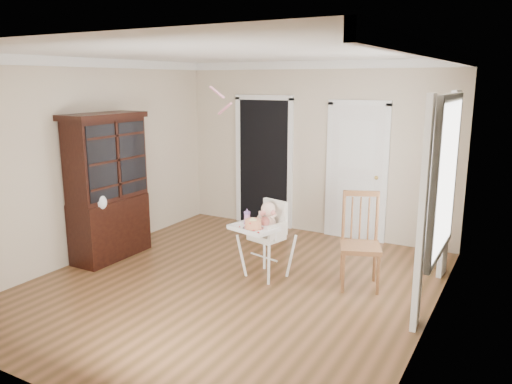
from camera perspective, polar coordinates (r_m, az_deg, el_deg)
The scene contains 16 objects.
floor at distance 6.13m, azimuth -2.80°, elevation -10.55°, with size 5.00×5.00×0.00m, color #52371C.
ceiling at distance 5.64m, azimuth -3.11°, elevation 15.56°, with size 5.00×5.00×0.00m, color white.
wall_back at distance 7.93m, azimuth 6.72°, elevation 4.87°, with size 4.50×4.50×0.00m, color beige.
wall_left at distance 7.17m, azimuth -18.40°, elevation 3.49°, with size 5.00×5.00×0.00m, color beige.
wall_right at distance 4.94m, azimuth 19.76°, elevation -0.53°, with size 5.00×5.00×0.00m, color beige.
crown_molding at distance 5.63m, azimuth -3.10°, elevation 14.95°, with size 4.50×5.00×0.12m, color white, non-canonical shape.
doorway at distance 8.33m, azimuth 0.90°, elevation 3.66°, with size 1.06×0.05×2.22m.
closet_door at distance 7.72m, azimuth 11.39°, elevation 2.06°, with size 0.96×0.09×2.13m.
window_right at distance 5.74m, azimuth 20.38°, elevation 0.54°, with size 0.13×1.84×2.30m.
high_chair at distance 6.17m, azimuth 1.18°, elevation -4.38°, with size 0.70×0.81×0.98m.
baby at distance 6.15m, azimuth 1.35°, elevation -3.12°, with size 0.27×0.25×0.42m.
cake at distance 5.94m, azimuth -0.33°, elevation -3.69°, with size 0.25×0.25×0.12m.
sippy_cup at distance 6.17m, azimuth -1.03°, elevation -2.87°, with size 0.08×0.08×0.19m.
china_cabinet at distance 7.06m, azimuth -16.57°, elevation 0.56°, with size 0.53×1.18×1.99m.
dining_chair at distance 6.05m, azimuth 11.82°, elevation -5.80°, with size 0.60×0.60×1.13m.
streamer at distance 6.68m, azimuth -4.51°, elevation 11.32°, with size 0.03×0.50×0.02m, color pink, non-canonical shape.
Camera 1 is at (3.00, -4.76, 2.41)m, focal length 35.00 mm.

